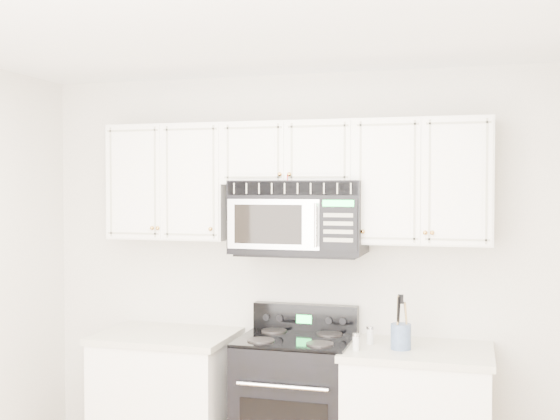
% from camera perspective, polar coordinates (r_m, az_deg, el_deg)
% --- Properties ---
extents(room, '(3.51, 3.51, 2.61)m').
position_cam_1_polar(room, '(2.98, -6.81, -9.03)').
color(room, olive).
rests_on(room, ground).
extents(base_cabinet_left, '(0.86, 0.65, 0.92)m').
position_cam_1_polar(base_cabinet_left, '(4.78, -9.16, -15.63)').
color(base_cabinet_left, white).
rests_on(base_cabinet_left, ground).
extents(range, '(0.69, 0.63, 1.10)m').
position_cam_1_polar(range, '(4.51, 1.31, -15.92)').
color(range, black).
rests_on(range, ground).
extents(upper_cabinets, '(2.44, 0.37, 0.75)m').
position_cam_1_polar(upper_cabinets, '(4.43, 0.99, 2.79)').
color(upper_cabinets, white).
rests_on(upper_cabinets, ground).
extents(microwave, '(0.82, 0.46, 0.45)m').
position_cam_1_polar(microwave, '(4.38, 1.57, -0.56)').
color(microwave, black).
rests_on(microwave, ground).
extents(utensil_crock, '(0.12, 0.12, 0.32)m').
position_cam_1_polar(utensil_crock, '(4.19, 9.79, -9.99)').
color(utensil_crock, slate).
rests_on(utensil_crock, base_cabinet_right).
extents(shaker_salt, '(0.04, 0.04, 0.10)m').
position_cam_1_polar(shaker_salt, '(4.14, 6.19, -10.60)').
color(shaker_salt, silver).
rests_on(shaker_salt, base_cabinet_right).
extents(shaker_pepper, '(0.05, 0.05, 0.11)m').
position_cam_1_polar(shaker_pepper, '(4.31, 7.34, -10.04)').
color(shaker_pepper, silver).
rests_on(shaker_pepper, base_cabinet_right).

